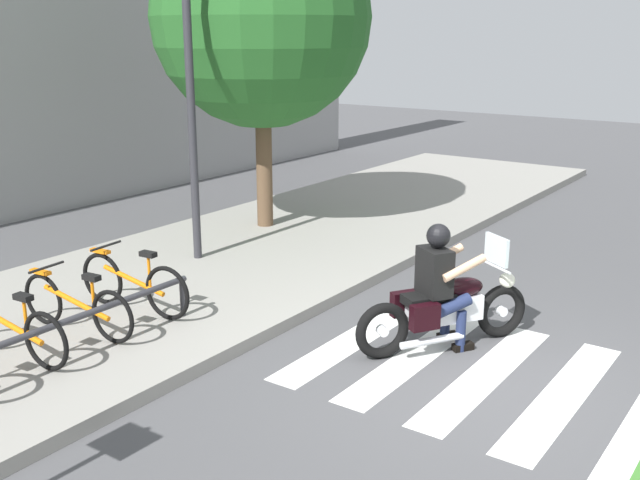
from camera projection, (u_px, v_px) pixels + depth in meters
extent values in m
plane|color=#4C4C4F|center=(475.00, 385.00, 7.44)|extent=(48.00, 48.00, 0.00)
cube|color=gray|center=(156.00, 289.00, 9.96)|extent=(24.00, 4.40, 0.15)
cube|color=white|center=(563.00, 396.00, 7.20)|extent=(2.80, 0.40, 0.01)
cube|color=white|center=(485.00, 375.00, 7.65)|extent=(2.80, 0.40, 0.01)
cube|color=white|center=(416.00, 356.00, 8.09)|extent=(2.80, 0.40, 0.01)
cube|color=white|center=(355.00, 339.00, 8.54)|extent=(2.80, 0.40, 0.01)
torus|color=black|center=(501.00, 311.00, 8.53)|extent=(0.60, 0.43, 0.63)
cylinder|color=silver|center=(501.00, 311.00, 8.53)|extent=(0.15, 0.15, 0.11)
torus|color=black|center=(382.00, 331.00, 7.97)|extent=(0.60, 0.43, 0.63)
cylinder|color=silver|center=(382.00, 331.00, 7.97)|extent=(0.15, 0.15, 0.11)
cube|color=silver|center=(444.00, 309.00, 8.21)|extent=(0.86, 0.69, 0.28)
ellipsoid|color=black|center=(462.00, 287.00, 8.23)|extent=(0.59, 0.51, 0.22)
cube|color=black|center=(428.00, 298.00, 8.09)|extent=(0.62, 0.54, 0.10)
cube|color=black|center=(405.00, 303.00, 8.26)|extent=(0.33, 0.27, 0.28)
cube|color=black|center=(425.00, 317.00, 7.86)|extent=(0.33, 0.27, 0.28)
cylinder|color=silver|center=(493.00, 265.00, 8.32)|extent=(0.36, 0.54, 0.03)
sphere|color=white|center=(507.00, 280.00, 8.45)|extent=(0.18, 0.18, 0.18)
cube|color=silver|center=(497.00, 250.00, 8.28)|extent=(0.25, 0.36, 0.32)
cylinder|color=silver|center=(432.00, 341.00, 8.03)|extent=(0.68, 0.47, 0.08)
cube|color=black|center=(434.00, 272.00, 8.03)|extent=(0.43, 0.48, 0.52)
sphere|color=black|center=(438.00, 236.00, 7.94)|extent=(0.26, 0.26, 0.26)
cylinder|color=tan|center=(442.00, 257.00, 8.29)|extent=(0.49, 0.35, 0.26)
cylinder|color=tan|center=(464.00, 268.00, 7.90)|extent=(0.49, 0.35, 0.26)
cylinder|color=#1E284C|center=(437.00, 296.00, 8.33)|extent=(0.45, 0.35, 0.24)
cylinder|color=#1E284C|center=(445.00, 321.00, 8.46)|extent=(0.11, 0.11, 0.47)
cube|color=black|center=(447.00, 336.00, 8.52)|extent=(0.26, 0.21, 0.08)
cylinder|color=#1E284C|center=(453.00, 306.00, 8.04)|extent=(0.45, 0.35, 0.24)
cylinder|color=#1E284C|center=(461.00, 331.00, 8.17)|extent=(0.11, 0.11, 0.47)
cube|color=black|center=(463.00, 347.00, 8.24)|extent=(0.26, 0.21, 0.08)
torus|color=black|center=(46.00, 341.00, 7.33)|extent=(0.10, 0.62, 0.62)
cylinder|color=orange|center=(9.00, 325.00, 7.57)|extent=(0.14, 0.96, 0.26)
cylinder|color=orange|center=(25.00, 315.00, 7.40)|extent=(0.04, 0.04, 0.38)
cube|color=black|center=(23.00, 297.00, 7.34)|extent=(0.12, 0.21, 0.06)
torus|color=black|center=(43.00, 299.00, 8.50)|extent=(0.10, 0.61, 0.60)
torus|color=black|center=(113.00, 317.00, 7.97)|extent=(0.10, 0.61, 0.60)
cylinder|color=orange|center=(76.00, 302.00, 8.22)|extent=(0.14, 0.97, 0.26)
cylinder|color=orange|center=(93.00, 294.00, 8.04)|extent=(0.04, 0.04, 0.37)
cube|color=black|center=(91.00, 277.00, 7.99)|extent=(0.12, 0.21, 0.06)
cylinder|color=black|center=(46.00, 267.00, 8.34)|extent=(0.48, 0.07, 0.03)
cube|color=orange|center=(40.00, 272.00, 8.41)|extent=(0.10, 0.29, 0.04)
torus|color=black|center=(103.00, 279.00, 9.12)|extent=(0.11, 0.66, 0.65)
torus|color=black|center=(167.00, 293.00, 8.62)|extent=(0.11, 0.66, 0.65)
cylinder|color=orange|center=(134.00, 280.00, 8.85)|extent=(0.14, 0.93, 0.25)
cylinder|color=orange|center=(149.00, 270.00, 8.68)|extent=(0.04, 0.04, 0.40)
cube|color=black|center=(148.00, 254.00, 8.63)|extent=(0.12, 0.21, 0.06)
cylinder|color=black|center=(106.00, 246.00, 8.96)|extent=(0.48, 0.07, 0.03)
cube|color=orange|center=(100.00, 251.00, 9.03)|extent=(0.10, 0.29, 0.04)
cylinder|color=#333338|center=(76.00, 318.00, 7.57)|extent=(3.06, 0.07, 0.07)
cylinder|color=#333338|center=(182.00, 297.00, 8.79)|extent=(0.06, 0.06, 0.45)
cylinder|color=#2D2D33|center=(192.00, 117.00, 10.55)|extent=(0.12, 0.12, 4.47)
cylinder|color=brown|center=(264.00, 166.00, 12.69)|extent=(0.27, 0.27, 2.38)
sphere|color=#235B23|center=(261.00, 17.00, 12.02)|extent=(3.59, 3.59, 3.59)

